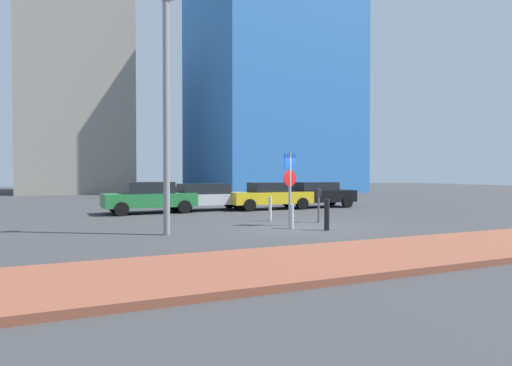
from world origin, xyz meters
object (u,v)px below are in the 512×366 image
at_px(parked_car_black, 317,194).
at_px(traffic_bollard_far, 327,215).
at_px(street_lamp, 166,93).
at_px(parked_car_green, 149,197).
at_px(parked_car_yellow, 270,196).
at_px(traffic_bollard_near, 270,209).
at_px(traffic_bollard_mid, 292,216).
at_px(parked_car_silver, 207,196).
at_px(parking_meter, 319,200).
at_px(parking_sign_post, 290,180).

bearing_deg(parked_car_black, traffic_bollard_far, -119.93).
xyz_separation_m(parked_car_black, street_lamp, (-10.20, -7.60, 3.65)).
bearing_deg(parked_car_green, parked_car_yellow, -2.95).
relative_size(parked_car_green, parked_car_yellow, 0.98).
distance_m(traffic_bollard_near, traffic_bollard_far, 3.37).
relative_size(parked_car_yellow, traffic_bollard_mid, 5.26).
bearing_deg(parked_car_silver, traffic_bollard_far, -81.88).
distance_m(parking_meter, traffic_bollard_mid, 2.26).
bearing_deg(traffic_bollard_far, parked_car_green, 116.20).
xyz_separation_m(traffic_bollard_mid, traffic_bollard_far, (0.88, -0.87, 0.10)).
distance_m(street_lamp, traffic_bollard_mid, 5.88).
bearing_deg(traffic_bollard_near, parked_car_yellow, 64.48).
bearing_deg(traffic_bollard_near, street_lamp, -154.48).
distance_m(parking_sign_post, traffic_bollard_far, 2.05).
bearing_deg(parked_car_green, traffic_bollard_mid, -66.47).
relative_size(parked_car_green, parked_car_black, 1.02).
relative_size(parking_meter, street_lamp, 0.18).
xyz_separation_m(parked_car_green, traffic_bollard_near, (3.85, -5.57, -0.29)).
distance_m(parked_car_green, traffic_bollard_far, 9.92).
distance_m(street_lamp, traffic_bollard_far, 6.58).
bearing_deg(parked_car_black, parked_car_silver, 174.85).
bearing_deg(traffic_bollard_near, parking_meter, -39.81).
relative_size(parking_sign_post, traffic_bollard_near, 2.68).
bearing_deg(traffic_bollard_near, parking_sign_post, -91.03).
distance_m(parked_car_yellow, parked_car_black, 3.03).
bearing_deg(traffic_bollard_far, parked_car_yellow, 77.02).
bearing_deg(street_lamp, traffic_bollard_near, 25.52).
distance_m(parking_sign_post, traffic_bollard_mid, 1.48).
height_order(parking_meter, traffic_bollard_near, parking_meter).
bearing_deg(traffic_bollard_far, parked_car_black, 60.07).
height_order(parked_car_green, traffic_bollard_near, parked_car_green).
bearing_deg(parking_sign_post, parked_car_yellow, 70.03).
relative_size(parking_meter, traffic_bollard_far, 1.27).
distance_m(parked_car_black, parking_meter, 7.75).
distance_m(street_lamp, traffic_bollard_near, 6.49).
bearing_deg(traffic_bollard_near, traffic_bollard_mid, -98.23).
bearing_deg(traffic_bollard_mid, street_lamp, 176.98).
bearing_deg(parked_car_black, parking_sign_post, -128.09).
distance_m(parked_car_black, parking_sign_post, 9.07).
xyz_separation_m(parked_car_silver, parking_sign_post, (0.76, -7.67, 0.93)).
relative_size(parked_car_green, traffic_bollard_far, 4.20).
height_order(parked_car_yellow, traffic_bollard_near, parked_car_yellow).
bearing_deg(parked_car_black, parked_car_yellow, -177.65).
xyz_separation_m(traffic_bollard_near, traffic_bollard_mid, (-0.36, -2.46, -0.07)).
xyz_separation_m(parked_car_green, traffic_bollard_mid, (3.50, -8.03, -0.36)).
distance_m(parking_sign_post, parking_meter, 1.80).
relative_size(parked_car_silver, traffic_bollard_near, 4.53).
bearing_deg(parked_car_yellow, traffic_bollard_near, -115.52).
distance_m(parked_car_yellow, street_lamp, 10.99).
bearing_deg(parked_car_green, parking_meter, -51.89).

